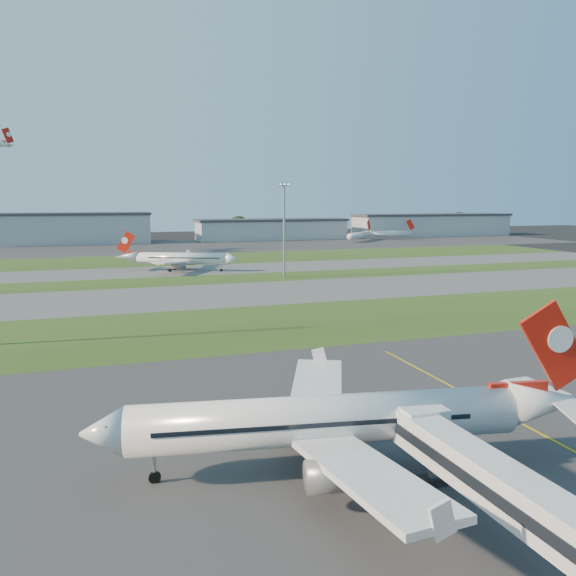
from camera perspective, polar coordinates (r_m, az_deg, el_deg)
name	(u,v)px	position (r m, az deg, el deg)	size (l,w,h in m)	color
ground	(498,444)	(54.19, 20.54, -14.59)	(700.00, 700.00, 0.00)	black
apron_near	(498,444)	(54.19, 20.54, -14.58)	(300.00, 70.00, 0.01)	#333335
grass_strip_a	(300,322)	(98.13, 1.27, -3.51)	(300.00, 34.00, 0.01)	#2E4517
taxiway_a	(253,293)	(129.16, -3.61, -0.51)	(300.00, 32.00, 0.01)	#515154
grass_strip_b	(229,279)	(153.21, -5.97, 0.94)	(300.00, 18.00, 0.01)	#2E4517
taxiway_b	(214,269)	(174.60, -7.50, 1.88)	(300.00, 26.00, 0.01)	#515154
grass_strip_c	(197,259)	(206.93, -9.21, 2.93)	(300.00, 40.00, 0.01)	#2E4517
apron_far	(177,246)	(266.12, -11.26, 4.18)	(400.00, 80.00, 0.01)	#333335
yellow_line	(544,436)	(57.28, 24.56, -13.54)	(0.25, 60.00, 0.02)	gold
jet_bridge	(537,511)	(36.29, 23.93, -19.99)	(4.20, 26.90, 6.20)	silver
airliner_parked	(330,421)	(44.98, 4.24, -13.30)	(37.29, 31.39, 11.70)	white
airliner_taxiing	(181,259)	(171.81, -10.79, 2.95)	(31.78, 27.10, 10.67)	white
mini_jet_near	(360,235)	(294.11, 7.29, 5.35)	(22.16, 20.71, 9.48)	white
mini_jet_far	(388,233)	(310.99, 10.10, 5.48)	(28.55, 6.78, 9.48)	white
light_mast_centre	(284,224)	(153.83, -0.39, 6.56)	(3.20, 0.70, 25.80)	gray
hangar_west	(75,228)	(293.95, -20.81, 5.70)	(71.40, 23.00, 15.20)	gray
hangar_east	(272,229)	(306.36, -1.68, 6.00)	(81.60, 23.00, 11.20)	gray
hangar_far_east	(432,225)	(348.17, 14.40, 6.24)	(96.90, 23.00, 13.20)	gray
tree_mid_west	(128,230)	(304.97, -15.99, 5.69)	(9.90, 9.90, 10.80)	black
tree_mid_east	(239,226)	(315.99, -5.03, 6.27)	(11.55, 11.55, 12.60)	black
tree_east	(362,226)	(339.21, 7.56, 6.30)	(10.45, 10.45, 11.40)	black
tree_far_east	(459,222)	(378.10, 16.96, 6.45)	(12.65, 12.65, 13.80)	black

